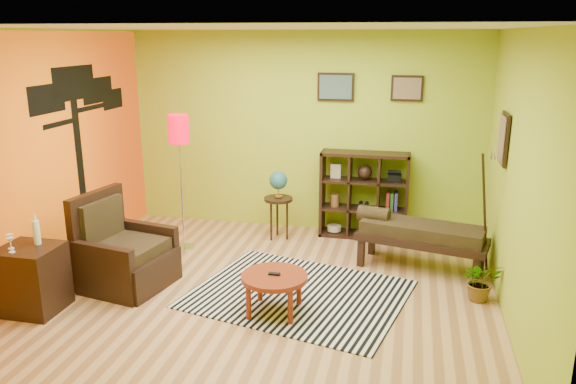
% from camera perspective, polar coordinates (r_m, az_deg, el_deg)
% --- Properties ---
extents(ground, '(5.00, 5.00, 0.00)m').
position_cam_1_polar(ground, '(6.28, -2.49, -10.15)').
color(ground, tan).
rests_on(ground, ground).
extents(room_shell, '(5.04, 4.54, 2.82)m').
position_cam_1_polar(room_shell, '(5.76, -3.57, 6.34)').
color(room_shell, '#A0BB29').
rests_on(room_shell, ground).
extents(zebra_rug, '(2.56, 2.21, 0.01)m').
position_cam_1_polar(zebra_rug, '(6.23, 1.08, -10.30)').
color(zebra_rug, silver).
rests_on(zebra_rug, ground).
extents(coffee_table, '(0.67, 0.67, 0.43)m').
position_cam_1_polar(coffee_table, '(5.71, -1.40, -8.94)').
color(coffee_table, maroon).
rests_on(coffee_table, ground).
extents(armchair, '(1.02, 1.01, 1.06)m').
position_cam_1_polar(armchair, '(6.61, -16.43, -6.42)').
color(armchair, black).
rests_on(armchair, ground).
extents(side_cabinet, '(0.58, 0.53, 1.00)m').
position_cam_1_polar(side_cabinet, '(6.33, -24.62, -7.98)').
color(side_cabinet, black).
rests_on(side_cabinet, ground).
extents(floor_lamp, '(0.27, 0.27, 1.78)m').
position_cam_1_polar(floor_lamp, '(7.21, -11.01, 5.07)').
color(floor_lamp, silver).
rests_on(floor_lamp, ground).
extents(globe_table, '(0.39, 0.39, 0.96)m').
position_cam_1_polar(globe_table, '(7.62, -0.99, 0.40)').
color(globe_table, black).
rests_on(globe_table, ground).
extents(cube_shelf, '(1.20, 0.35, 1.20)m').
position_cam_1_polar(cube_shelf, '(7.80, 7.82, -0.33)').
color(cube_shelf, black).
rests_on(cube_shelf, ground).
extents(bench, '(1.61, 0.88, 0.71)m').
position_cam_1_polar(bench, '(6.89, 13.08, -4.09)').
color(bench, black).
rests_on(bench, ground).
extents(potted_plant, '(0.49, 0.52, 0.35)m').
position_cam_1_polar(potted_plant, '(6.37, 18.97, -8.93)').
color(potted_plant, '#26661E').
rests_on(potted_plant, ground).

